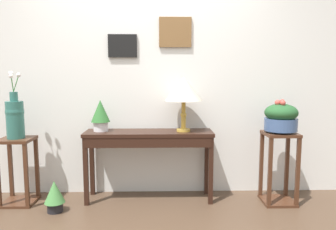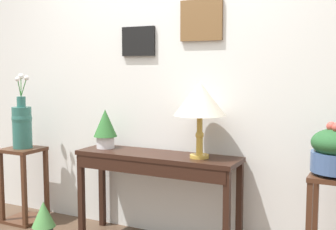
{
  "view_description": "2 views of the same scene",
  "coord_description": "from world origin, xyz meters",
  "px_view_note": "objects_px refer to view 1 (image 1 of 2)",
  "views": [
    {
      "loc": [
        0.15,
        -2.2,
        1.31
      ],
      "look_at": [
        0.23,
        1.18,
        0.89
      ],
      "focal_mm": 34.79,
      "sensor_mm": 36.0,
      "label": 1
    },
    {
      "loc": [
        1.6,
        -1.81,
        1.38
      ],
      "look_at": [
        0.14,
        1.1,
        1.04
      ],
      "focal_mm": 46.33,
      "sensor_mm": 36.0,
      "label": 2
    }
  ],
  "objects_px": {
    "console_table": "(149,142)",
    "flower_vase_tall_left": "(15,116)",
    "table_lamp": "(184,90)",
    "planter_bowl_wide_right": "(281,117)",
    "pedestal_stand_left": "(18,171)",
    "potted_plant_floor": "(55,195)",
    "potted_plant_on_console": "(100,114)",
    "pedestal_stand_right": "(279,168)"
  },
  "relations": [
    {
      "from": "potted_plant_floor",
      "to": "potted_plant_on_console",
      "type": "bearing_deg",
      "value": 39.81
    },
    {
      "from": "potted_plant_on_console",
      "to": "pedestal_stand_right",
      "type": "xyz_separation_m",
      "value": [
        1.83,
        -0.15,
        -0.54
      ]
    },
    {
      "from": "table_lamp",
      "to": "planter_bowl_wide_right",
      "type": "xyz_separation_m",
      "value": [
        0.97,
        -0.12,
        -0.27
      ]
    },
    {
      "from": "potted_plant_floor",
      "to": "planter_bowl_wide_right",
      "type": "bearing_deg",
      "value": 4.71
    },
    {
      "from": "table_lamp",
      "to": "pedestal_stand_left",
      "type": "relative_size",
      "value": 0.83
    },
    {
      "from": "table_lamp",
      "to": "potted_plant_on_console",
      "type": "xyz_separation_m",
      "value": [
        -0.86,
        0.02,
        -0.25
      ]
    },
    {
      "from": "table_lamp",
      "to": "flower_vase_tall_left",
      "type": "xyz_separation_m",
      "value": [
        -1.68,
        -0.08,
        -0.25
      ]
    },
    {
      "from": "pedestal_stand_right",
      "to": "console_table",
      "type": "bearing_deg",
      "value": 175.75
    },
    {
      "from": "console_table",
      "to": "table_lamp",
      "type": "relative_size",
      "value": 2.34
    },
    {
      "from": "potted_plant_on_console",
      "to": "console_table",
      "type": "bearing_deg",
      "value": -5.49
    },
    {
      "from": "potted_plant_on_console",
      "to": "pedestal_stand_right",
      "type": "relative_size",
      "value": 0.44
    },
    {
      "from": "console_table",
      "to": "potted_plant_on_console",
      "type": "distance_m",
      "value": 0.58
    },
    {
      "from": "flower_vase_tall_left",
      "to": "potted_plant_on_console",
      "type": "bearing_deg",
      "value": 7.02
    },
    {
      "from": "potted_plant_on_console",
      "to": "pedestal_stand_left",
      "type": "bearing_deg",
      "value": -172.96
    },
    {
      "from": "flower_vase_tall_left",
      "to": "planter_bowl_wide_right",
      "type": "height_order",
      "value": "flower_vase_tall_left"
    },
    {
      "from": "console_table",
      "to": "potted_plant_floor",
      "type": "distance_m",
      "value": 1.04
    },
    {
      "from": "potted_plant_on_console",
      "to": "pedestal_stand_right",
      "type": "bearing_deg",
      "value": -4.59
    },
    {
      "from": "pedestal_stand_right",
      "to": "potted_plant_floor",
      "type": "xyz_separation_m",
      "value": [
        -2.22,
        -0.18,
        -0.2
      ]
    },
    {
      "from": "console_table",
      "to": "potted_plant_on_console",
      "type": "xyz_separation_m",
      "value": [
        -0.5,
        0.05,
        0.28
      ]
    },
    {
      "from": "flower_vase_tall_left",
      "to": "pedestal_stand_left",
      "type": "bearing_deg",
      "value": -82.6
    },
    {
      "from": "console_table",
      "to": "flower_vase_tall_left",
      "type": "relative_size",
      "value": 1.97
    },
    {
      "from": "pedestal_stand_right",
      "to": "planter_bowl_wide_right",
      "type": "relative_size",
      "value": 2.17
    },
    {
      "from": "table_lamp",
      "to": "planter_bowl_wide_right",
      "type": "bearing_deg",
      "value": -7.18
    },
    {
      "from": "flower_vase_tall_left",
      "to": "potted_plant_floor",
      "type": "xyz_separation_m",
      "value": [
        0.43,
        -0.23,
        -0.74
      ]
    },
    {
      "from": "table_lamp",
      "to": "pedestal_stand_right",
      "type": "relative_size",
      "value": 0.76
    },
    {
      "from": "pedestal_stand_right",
      "to": "flower_vase_tall_left",
      "type": "bearing_deg",
      "value": 179.04
    },
    {
      "from": "pedestal_stand_left",
      "to": "planter_bowl_wide_right",
      "type": "xyz_separation_m",
      "value": [
        2.65,
        -0.04,
        0.55
      ]
    },
    {
      "from": "potted_plant_on_console",
      "to": "table_lamp",
      "type": "bearing_deg",
      "value": -1.66
    },
    {
      "from": "console_table",
      "to": "planter_bowl_wide_right",
      "type": "relative_size",
      "value": 3.9
    },
    {
      "from": "table_lamp",
      "to": "pedestal_stand_right",
      "type": "bearing_deg",
      "value": -7.16
    },
    {
      "from": "table_lamp",
      "to": "potted_plant_floor",
      "type": "height_order",
      "value": "table_lamp"
    },
    {
      "from": "pedestal_stand_left",
      "to": "planter_bowl_wide_right",
      "type": "height_order",
      "value": "planter_bowl_wide_right"
    },
    {
      "from": "console_table",
      "to": "table_lamp",
      "type": "distance_m",
      "value": 0.64
    },
    {
      "from": "table_lamp",
      "to": "flower_vase_tall_left",
      "type": "bearing_deg",
      "value": -177.38
    },
    {
      "from": "potted_plant_on_console",
      "to": "potted_plant_floor",
      "type": "height_order",
      "value": "potted_plant_on_console"
    },
    {
      "from": "planter_bowl_wide_right",
      "to": "pedestal_stand_right",
      "type": "bearing_deg",
      "value": 50.07
    },
    {
      "from": "pedestal_stand_right",
      "to": "planter_bowl_wide_right",
      "type": "xyz_separation_m",
      "value": [
        -0.0,
        -0.0,
        0.52
      ]
    },
    {
      "from": "pedestal_stand_left",
      "to": "pedestal_stand_right",
      "type": "relative_size",
      "value": 0.92
    },
    {
      "from": "console_table",
      "to": "pedestal_stand_right",
      "type": "height_order",
      "value": "pedestal_stand_right"
    },
    {
      "from": "pedestal_stand_left",
      "to": "pedestal_stand_right",
      "type": "xyz_separation_m",
      "value": [
        2.65,
        -0.04,
        0.03
      ]
    },
    {
      "from": "table_lamp",
      "to": "potted_plant_on_console",
      "type": "bearing_deg",
      "value": 178.34
    },
    {
      "from": "potted_plant_on_console",
      "to": "pedestal_stand_left",
      "type": "xyz_separation_m",
      "value": [
        -0.83,
        -0.1,
        -0.57
      ]
    }
  ]
}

